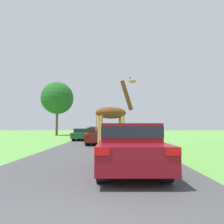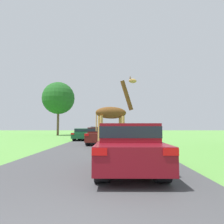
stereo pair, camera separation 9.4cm
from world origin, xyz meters
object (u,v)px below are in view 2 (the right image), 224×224
(giraffe_near_road, at_px, (113,115))
(car_queue_right, at_px, (97,131))
(car_queue_left, at_px, (99,135))
(car_far_ahead, at_px, (84,134))
(tree_centre_back, at_px, (58,98))
(car_lead_maroon, at_px, (128,146))

(giraffe_near_road, height_order, car_queue_right, giraffe_near_road)
(car_queue_left, relative_size, car_far_ahead, 0.85)
(car_queue_left, relative_size, tree_centre_back, 0.44)
(car_queue_right, relative_size, tree_centre_back, 0.45)
(car_lead_maroon, xyz_separation_m, car_queue_right, (-2.77, 21.96, -0.03))
(giraffe_near_road, height_order, car_lead_maroon, giraffe_near_road)
(car_queue_right, bearing_deg, tree_centre_back, 142.45)
(giraffe_near_road, xyz_separation_m, car_queue_left, (-1.21, 3.86, -1.49))
(car_queue_right, height_order, car_far_ahead, car_queue_right)
(car_far_ahead, bearing_deg, giraffe_near_road, -70.60)
(giraffe_near_road, height_order, tree_centre_back, tree_centre_back)
(giraffe_near_road, relative_size, car_far_ahead, 1.02)
(car_far_ahead, height_order, tree_centre_back, tree_centre_back)
(giraffe_near_road, height_order, car_queue_left, giraffe_near_road)
(car_queue_left, distance_m, tree_centre_back, 19.95)
(giraffe_near_road, bearing_deg, car_queue_left, -178.02)
(car_queue_right, bearing_deg, giraffe_near_road, -81.75)
(car_lead_maroon, bearing_deg, tree_centre_back, 109.97)
(car_queue_left, bearing_deg, tree_centre_back, 115.61)
(tree_centre_back, bearing_deg, car_far_ahead, -62.27)
(car_lead_maroon, relative_size, tree_centre_back, 0.45)
(car_queue_left, height_order, tree_centre_back, tree_centre_back)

